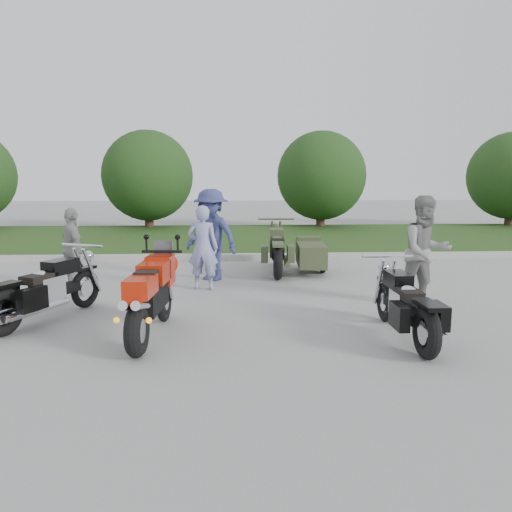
{
  "coord_description": "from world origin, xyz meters",
  "views": [
    {
      "loc": [
        0.29,
        -6.87,
        2.13
      ],
      "look_at": [
        0.72,
        1.54,
        0.8
      ],
      "focal_mm": 35.0,
      "sensor_mm": 36.0,
      "label": 1
    }
  ],
  "objects_px": {
    "sportbike_red": "(151,294)",
    "person_stripe": "(203,248)",
    "cruiser_sidecar": "(297,253)",
    "person_back": "(73,249)",
    "person_denim": "(211,235)",
    "cruiser_right": "(407,309)",
    "cruiser_left": "(43,293)",
    "person_grey": "(426,252)"
  },
  "relations": [
    {
      "from": "cruiser_right",
      "to": "sportbike_red",
      "type": "bearing_deg",
      "value": 175.28
    },
    {
      "from": "cruiser_sidecar",
      "to": "person_denim",
      "type": "height_order",
      "value": "person_denim"
    },
    {
      "from": "cruiser_left",
      "to": "cruiser_right",
      "type": "relative_size",
      "value": 0.99
    },
    {
      "from": "sportbike_red",
      "to": "person_stripe",
      "type": "bearing_deg",
      "value": 84.43
    },
    {
      "from": "person_stripe",
      "to": "person_back",
      "type": "height_order",
      "value": "person_stripe"
    },
    {
      "from": "person_stripe",
      "to": "person_back",
      "type": "xyz_separation_m",
      "value": [
        -2.48,
        0.14,
        -0.03
      ]
    },
    {
      "from": "person_grey",
      "to": "person_stripe",
      "type": "bearing_deg",
      "value": 148.62
    },
    {
      "from": "cruiser_sidecar",
      "to": "cruiser_right",
      "type": "bearing_deg",
      "value": -76.4
    },
    {
      "from": "person_denim",
      "to": "cruiser_right",
      "type": "bearing_deg",
      "value": -22.21
    },
    {
      "from": "cruiser_sidecar",
      "to": "person_back",
      "type": "bearing_deg",
      "value": -158.7
    },
    {
      "from": "cruiser_right",
      "to": "person_grey",
      "type": "distance_m",
      "value": 2.02
    },
    {
      "from": "sportbike_red",
      "to": "cruiser_left",
      "type": "xyz_separation_m",
      "value": [
        -1.7,
        0.83,
        -0.15
      ]
    },
    {
      "from": "cruiser_right",
      "to": "person_back",
      "type": "distance_m",
      "value": 6.28
    },
    {
      "from": "cruiser_right",
      "to": "cruiser_left",
      "type": "bearing_deg",
      "value": 167.57
    },
    {
      "from": "sportbike_red",
      "to": "cruiser_left",
      "type": "bearing_deg",
      "value": 158.72
    },
    {
      "from": "person_grey",
      "to": "person_denim",
      "type": "bearing_deg",
      "value": 136.98
    },
    {
      "from": "cruiser_right",
      "to": "cruiser_sidecar",
      "type": "distance_m",
      "value": 4.83
    },
    {
      "from": "sportbike_red",
      "to": "cruiser_right",
      "type": "bearing_deg",
      "value": 0.25
    },
    {
      "from": "person_back",
      "to": "person_grey",
      "type": "bearing_deg",
      "value": -139.84
    },
    {
      "from": "sportbike_red",
      "to": "cruiser_sidecar",
      "type": "distance_m",
      "value": 5.16
    },
    {
      "from": "cruiser_left",
      "to": "cruiser_sidecar",
      "type": "distance_m",
      "value": 5.61
    },
    {
      "from": "sportbike_red",
      "to": "cruiser_right",
      "type": "height_order",
      "value": "sportbike_red"
    },
    {
      "from": "cruiser_sidecar",
      "to": "person_back",
      "type": "xyz_separation_m",
      "value": [
        -4.49,
        -1.41,
        0.33
      ]
    },
    {
      "from": "cruiser_sidecar",
      "to": "cruiser_left",
      "type": "bearing_deg",
      "value": -135.43
    },
    {
      "from": "cruiser_right",
      "to": "person_grey",
      "type": "relative_size",
      "value": 1.19
    },
    {
      "from": "person_stripe",
      "to": "sportbike_red",
      "type": "bearing_deg",
      "value": 90.1
    },
    {
      "from": "cruiser_left",
      "to": "cruiser_sidecar",
      "type": "height_order",
      "value": "cruiser_sidecar"
    },
    {
      "from": "person_stripe",
      "to": "person_denim",
      "type": "relative_size",
      "value": 0.85
    },
    {
      "from": "sportbike_red",
      "to": "person_denim",
      "type": "height_order",
      "value": "person_denim"
    },
    {
      "from": "person_grey",
      "to": "person_denim",
      "type": "distance_m",
      "value": 4.3
    },
    {
      "from": "cruiser_sidecar",
      "to": "person_denim",
      "type": "distance_m",
      "value": 2.06
    },
    {
      "from": "sportbike_red",
      "to": "person_grey",
      "type": "relative_size",
      "value": 1.17
    },
    {
      "from": "cruiser_right",
      "to": "person_stripe",
      "type": "xyz_separation_m",
      "value": [
        -2.83,
        3.2,
        0.38
      ]
    },
    {
      "from": "person_denim",
      "to": "person_back",
      "type": "relative_size",
      "value": 1.22
    },
    {
      "from": "cruiser_left",
      "to": "person_back",
      "type": "bearing_deg",
      "value": 120.21
    },
    {
      "from": "cruiser_sidecar",
      "to": "person_stripe",
      "type": "distance_m",
      "value": 2.57
    },
    {
      "from": "person_back",
      "to": "cruiser_right",
      "type": "bearing_deg",
      "value": -157.59
    },
    {
      "from": "cruiser_sidecar",
      "to": "person_grey",
      "type": "relative_size",
      "value": 1.36
    },
    {
      "from": "cruiser_sidecar",
      "to": "person_back",
      "type": "relative_size",
      "value": 1.6
    },
    {
      "from": "sportbike_red",
      "to": "person_back",
      "type": "height_order",
      "value": "person_back"
    },
    {
      "from": "cruiser_right",
      "to": "person_stripe",
      "type": "relative_size",
      "value": 1.35
    },
    {
      "from": "cruiser_right",
      "to": "person_denim",
      "type": "xyz_separation_m",
      "value": [
        -2.7,
        4.09,
        0.52
      ]
    }
  ]
}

